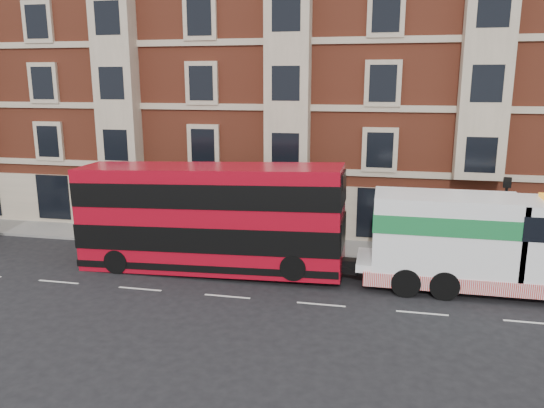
# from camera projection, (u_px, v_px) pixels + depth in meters

# --- Properties ---
(ground) EXTENTS (120.00, 120.00, 0.00)m
(ground) POSITION_uv_depth(u_px,v_px,m) (227.00, 296.00, 22.49)
(ground) COLOR black
(ground) RESTS_ON ground
(sidewalk) EXTENTS (90.00, 3.00, 0.15)m
(sidewalk) POSITION_uv_depth(u_px,v_px,m) (266.00, 243.00, 29.62)
(sidewalk) COLOR slate
(sidewalk) RESTS_ON ground
(victorian_terrace) EXTENTS (45.00, 12.00, 20.40)m
(victorian_terrace) POSITION_uv_depth(u_px,v_px,m) (298.00, 63.00, 34.40)
(victorian_terrace) COLOR brown
(victorian_terrace) RESTS_ON ground
(lamp_post_west) EXTENTS (0.35, 0.15, 4.35)m
(lamp_post_west) POSITION_uv_depth(u_px,v_px,m) (154.00, 198.00, 29.01)
(lamp_post_west) COLOR black
(lamp_post_west) RESTS_ON sidewalk
(lamp_post_east) EXTENTS (0.35, 0.15, 4.35)m
(lamp_post_east) POSITION_uv_depth(u_px,v_px,m) (504.00, 215.00, 25.36)
(lamp_post_east) COLOR black
(lamp_post_east) RESTS_ON sidewalk
(double_decker_bus) EXTENTS (12.57, 2.89, 5.09)m
(double_decker_bus) POSITION_uv_depth(u_px,v_px,m) (209.00, 216.00, 25.00)
(double_decker_bus) COLOR #A4091A
(double_decker_bus) RESTS_ON ground
(tow_truck) EXTENTS (10.07, 2.98, 4.20)m
(tow_truck) POSITION_uv_depth(u_px,v_px,m) (478.00, 242.00, 22.66)
(tow_truck) COLOR white
(tow_truck) RESTS_ON ground
(pedestrian) EXTENTS (0.66, 0.45, 1.76)m
(pedestrian) POSITION_uv_depth(u_px,v_px,m) (159.00, 225.00, 29.69)
(pedestrian) COLOR #1E1831
(pedestrian) RESTS_ON sidewalk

